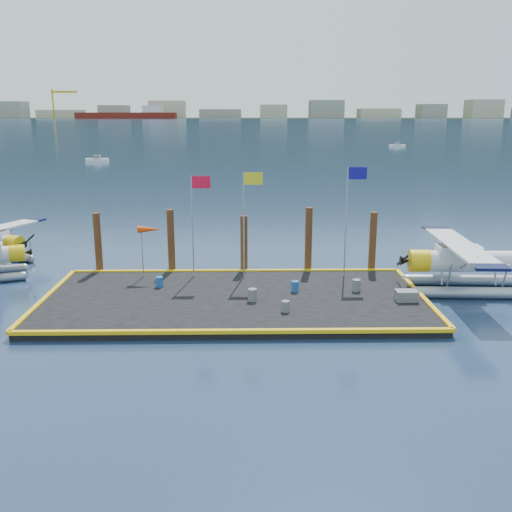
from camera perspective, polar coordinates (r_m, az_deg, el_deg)
The scene contains 20 objects.
ground at distance 30.64m, azimuth -2.16°, elevation -4.77°, with size 4000.00×4000.00×0.00m, color #172D47.
dock at distance 30.58m, azimuth -2.16°, elevation -4.42°, with size 20.00×10.00×0.40m, color black.
dock_bumpers at distance 30.49m, azimuth -2.17°, elevation -3.90°, with size 20.25×10.25×0.18m, color gold, non-canonical shape.
far_backdrop at distance 1782.62m, azimuth 6.94°, elevation 14.11°, with size 3050.00×2050.00×810.00m.
seaplane_d at distance 34.22m, azimuth 20.21°, elevation -0.79°, with size 9.51×10.48×3.72m.
drum_0 at distance 32.54m, azimuth -9.63°, elevation -2.56°, with size 0.41×0.41×0.58m, color #1C4A9A.
drum_1 at distance 28.18m, azimuth 2.98°, elevation -5.05°, with size 0.39×0.39×0.55m, color #5D5D62.
drum_2 at distance 31.33m, azimuth 3.92°, elevation -3.04°, with size 0.41×0.41×0.58m, color #1C4A9A.
drum_3 at distance 29.69m, azimuth -0.36°, elevation -3.91°, with size 0.47×0.47×0.66m, color #5D5D62.
drum_4 at distance 31.81m, azimuth 10.01°, elevation -2.90°, with size 0.46×0.46×0.65m, color #5D5D62.
crate at distance 30.75m, azimuth 14.81°, elevation -3.85°, with size 1.11×0.74×0.56m, color #5D5D62.
flagpole_red at distance 33.37m, azimuth -6.06°, elevation 4.53°, with size 1.14×0.08×6.00m.
flagpole_yellow at distance 33.22m, azimuth -0.89°, elevation 4.77°, with size 1.14×0.08×6.20m.
flagpole_blue at distance 33.74m, azimuth 9.38°, elevation 5.02°, with size 1.14×0.08×6.50m.
windsock at distance 33.93m, azimuth -10.61°, elevation 2.52°, with size 1.40×0.44×3.12m.
piling_0 at distance 36.45m, azimuth -15.51°, elevation 1.07°, with size 0.44×0.44×4.00m, color #3F2712.
piling_1 at distance 35.56m, azimuth -8.48°, elevation 1.28°, with size 0.44×0.44×4.20m, color #3F2712.
piling_2 at distance 35.30m, azimuth -1.21°, elevation 1.01°, with size 0.44×0.44×3.80m, color #3F2712.
piling_3 at distance 35.45m, azimuth 5.27°, elevation 1.42°, with size 0.44×0.44×4.30m, color #3F2712.
piling_4 at distance 36.14m, azimuth 11.58°, elevation 1.19°, with size 0.44×0.44×4.00m, color #3F2712.
Camera 1 is at (0.65, -28.97, 9.97)m, focal length 40.00 mm.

